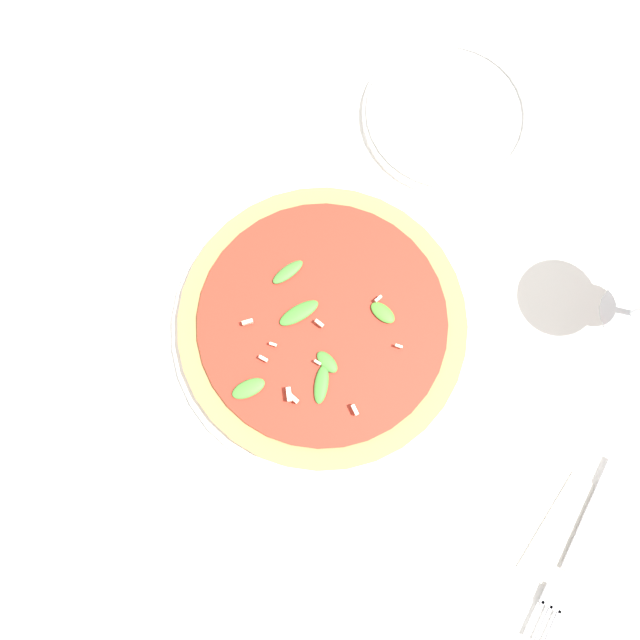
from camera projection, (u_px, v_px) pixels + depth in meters
ground_plane at (339, 305)px, 0.70m from camera, size 6.00×6.00×0.00m
pizza_arugula_main at (320, 323)px, 0.67m from camera, size 0.33×0.33×0.05m
napkin at (578, 540)px, 0.64m from camera, size 0.12×0.08×0.01m
fork at (577, 547)px, 0.63m from camera, size 0.20×0.04×0.00m
side_plate_white at (447, 114)px, 0.74m from camera, size 0.20×0.20×0.02m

